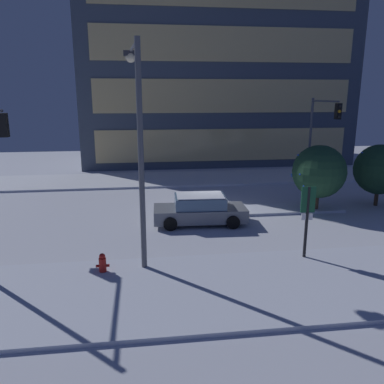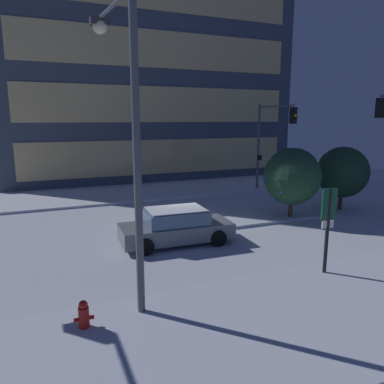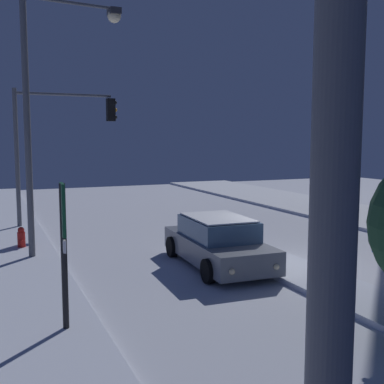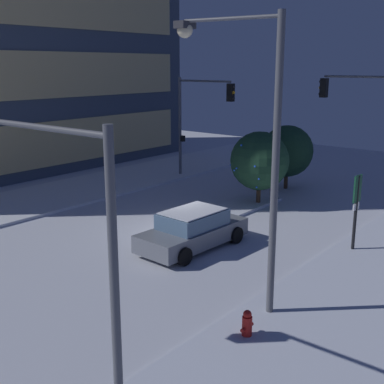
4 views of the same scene
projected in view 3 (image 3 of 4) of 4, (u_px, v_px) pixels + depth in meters
The scene contains 7 objects.
ground at pixel (288, 267), 14.17m from camera, with size 52.00×52.00×0.00m, color silver.
median_strip at pixel (349, 294), 11.51m from camera, with size 9.00×1.80×0.14m, color silver.
car_near at pixel (218, 242), 14.27m from camera, with size 4.79×2.27×1.49m.
traffic_light_corner_near_left at pixel (59, 131), 20.37m from camera, with size 0.32×4.39×5.90m.
street_lamp_arched at pixel (54, 91), 14.75m from camera, with size 0.65×3.16×8.16m.
fire_hydrant at pixel (21, 239), 16.17m from camera, with size 0.48×0.26×0.84m.
parking_info_sign at pixel (64, 239), 9.07m from camera, with size 0.55×0.12×2.97m.
Camera 3 is at (11.56, -8.12, 3.80)m, focal length 44.48 mm.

